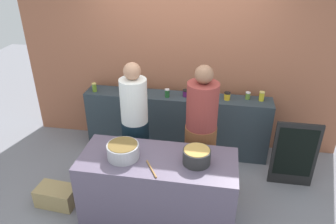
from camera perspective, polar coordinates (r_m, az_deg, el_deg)
name	(u,v)px	position (r m, az deg, el deg)	size (l,w,h in m)	color
ground	(163,198)	(4.23, -0.83, -14.91)	(12.00, 12.00, 0.00)	gray
storefront_wall	(181,49)	(4.74, 2.30, 11.01)	(4.80, 0.12, 3.00)	#A36044
display_shelf	(176,124)	(4.84, 1.51, -2.05)	(2.70, 0.36, 0.92)	#2E3A42
prep_table	(158,188)	(3.74, -1.74, -13.33)	(1.70, 0.70, 0.83)	#5D5268
preserve_jar_0	(94,87)	(4.85, -12.90, 4.29)	(0.07, 0.07, 0.13)	olive
preserve_jar_1	(123,87)	(4.79, -7.96, 4.43)	(0.07, 0.07, 0.13)	#953A1E
preserve_jar_2	(135,90)	(4.68, -5.91, 3.81)	(0.07, 0.07, 0.11)	#50274A
preserve_jar_3	(167,93)	(4.56, -0.15, 3.38)	(0.07, 0.07, 0.12)	#225929
preserve_jar_4	(186,93)	(4.59, 3.17, 3.35)	(0.09, 0.09, 0.10)	#521952
preserve_jar_5	(227,96)	(4.55, 10.43, 2.80)	(0.09, 0.09, 0.11)	gold
preserve_jar_6	(248,96)	(4.64, 13.94, 2.85)	(0.07, 0.07, 0.10)	olive
preserve_jar_7	(262,96)	(4.63, 16.25, 2.71)	(0.07, 0.07, 0.13)	gold
cooking_pot_left	(123,151)	(3.48, -7.94, -6.83)	(0.34, 0.34, 0.16)	#B7B7BC
cooking_pot_center	(197,156)	(3.38, 5.09, -7.82)	(0.29, 0.29, 0.16)	#2D2D2D
wooden_spoon	(151,169)	(3.32, -2.96, -10.02)	(0.02, 0.02, 0.29)	#9E703D
cook_with_tongs	(135,131)	(4.10, -5.79, -3.39)	(0.34, 0.34, 1.67)	black
cook_in_cap	(201,137)	(3.97, 5.77, -4.48)	(0.39, 0.39, 1.69)	brown
bread_crate	(57,196)	(4.30, -19.09, -13.83)	(0.48, 0.28, 0.24)	tan
chalkboard_sign	(294,155)	(4.46, 21.46, -7.04)	(0.56, 0.05, 0.92)	black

